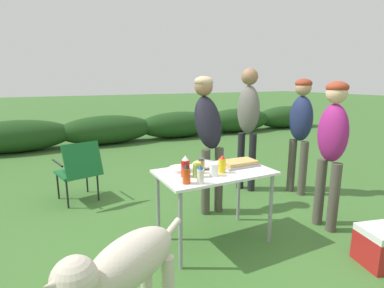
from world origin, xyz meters
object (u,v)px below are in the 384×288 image
at_px(relish_jar, 197,170).
at_px(standing_person_with_beanie, 248,117).
at_px(mayo_bottle, 200,175).
at_px(standing_person_in_dark_puffer, 332,139).
at_px(mixing_bowl, 204,164).
at_px(hot_sauce_bottle, 186,174).
at_px(spice_jar, 202,166).
at_px(food_tray, 239,163).
at_px(standing_person_in_olive_jacket, 301,123).
at_px(standing_person_in_gray_fleece, 208,126).
at_px(mustard_bottle, 222,164).
at_px(plate_stack, 180,169).
at_px(camp_chair_green_behind_table, 79,169).
at_px(dog, 125,268).
at_px(ketchup_bottle, 185,167).
at_px(paper_cup_stack, 214,170).
at_px(folding_table, 214,179).

height_order(relish_jar, standing_person_with_beanie, standing_person_with_beanie).
height_order(mayo_bottle, standing_person_in_dark_puffer, standing_person_in_dark_puffer).
height_order(relish_jar, mayo_bottle, mayo_bottle).
xyz_separation_m(relish_jar, mayo_bottle, (-0.06, -0.17, 0.01)).
height_order(mixing_bowl, relish_jar, relish_jar).
bearing_deg(hot_sauce_bottle, spice_jar, 37.43).
distance_m(food_tray, standing_person_in_olive_jacket, 1.56).
relative_size(relish_jar, standing_person_in_dark_puffer, 0.09).
bearing_deg(mayo_bottle, standing_person_in_gray_fleece, 57.24).
bearing_deg(hot_sauce_bottle, mustard_bottle, 15.66).
distance_m(relish_jar, mayo_bottle, 0.18).
height_order(spice_jar, relish_jar, spice_jar).
height_order(plate_stack, camp_chair_green_behind_table, camp_chair_green_behind_table).
bearing_deg(mustard_bottle, standing_person_in_gray_fleece, 69.56).
height_order(plate_stack, mayo_bottle, mayo_bottle).
height_order(mustard_bottle, standing_person_in_olive_jacket, standing_person_in_olive_jacket).
distance_m(spice_jar, standing_person_in_olive_jacket, 2.00).
relative_size(standing_person_in_gray_fleece, standing_person_in_olive_jacket, 1.02).
distance_m(mayo_bottle, standing_person_in_gray_fleece, 1.17).
bearing_deg(standing_person_in_gray_fleece, dog, -132.26).
height_order(relish_jar, ketchup_bottle, ketchup_bottle).
xyz_separation_m(paper_cup_stack, hot_sauce_bottle, (-0.32, -0.08, 0.03)).
relative_size(ketchup_bottle, mustard_bottle, 1.14).
relative_size(standing_person_in_gray_fleece, camp_chair_green_behind_table, 1.98).
height_order(mixing_bowl, mustard_bottle, mustard_bottle).
distance_m(plate_stack, mustard_bottle, 0.41).
height_order(mustard_bottle, standing_person_in_dark_puffer, standing_person_in_dark_puffer).
height_order(plate_stack, ketchup_bottle, ketchup_bottle).
distance_m(spice_jar, mayo_bottle, 0.29).
bearing_deg(mustard_bottle, folding_table, 115.89).
relative_size(plate_stack, standing_person_in_olive_jacket, 0.14).
bearing_deg(mixing_bowl, plate_stack, 179.50).
distance_m(standing_person_with_beanie, dog, 2.97).
xyz_separation_m(spice_jar, mustard_bottle, (0.18, -0.07, 0.01)).
height_order(spice_jar, camp_chair_green_behind_table, spice_jar).
bearing_deg(mustard_bottle, hot_sauce_bottle, -164.34).
height_order(spice_jar, mayo_bottle, mayo_bottle).
bearing_deg(camp_chair_green_behind_table, dog, -103.12).
bearing_deg(mayo_bottle, paper_cup_stack, 32.55).
xyz_separation_m(folding_table, paper_cup_stack, (-0.08, -0.12, 0.13)).
distance_m(mayo_bottle, mustard_bottle, 0.37).
bearing_deg(mixing_bowl, standing_person_in_dark_puffer, -19.85).
height_order(plate_stack, paper_cup_stack, paper_cup_stack).
bearing_deg(mayo_bottle, mixing_bowl, 56.97).
distance_m(food_tray, mixing_bowl, 0.36).
xyz_separation_m(hot_sauce_bottle, standing_person_with_beanie, (1.57, 1.24, 0.27)).
bearing_deg(standing_person_in_olive_jacket, paper_cup_stack, -78.33).
relative_size(spice_jar, dog, 0.15).
distance_m(relish_jar, standing_person_in_gray_fleece, 1.01).
height_order(paper_cup_stack, standing_person_with_beanie, standing_person_with_beanie).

